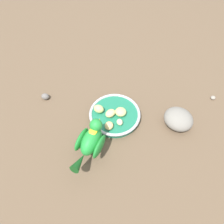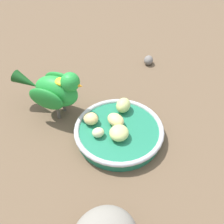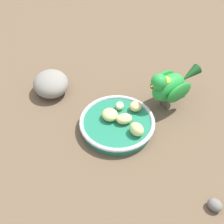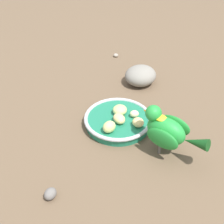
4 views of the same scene
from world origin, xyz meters
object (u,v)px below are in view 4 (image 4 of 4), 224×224
apple_piece_4 (119,119)px  rock_large (141,76)px  apple_piece_1 (134,114)px  parrot (167,130)px  apple_piece_2 (138,122)px  pebble_0 (50,194)px  feeding_bowl (118,120)px  pebble_1 (116,55)px  apple_piece_0 (120,110)px  apple_piece_3 (109,127)px

apple_piece_4 → rock_large: rock_large is taller
apple_piece_1 → parrot: 0.13m
apple_piece_4 → rock_large: 0.24m
apple_piece_2 → pebble_0: size_ratio=1.03×
feeding_bowl → apple_piece_1: 0.05m
pebble_0 → parrot: bearing=117.5°
feeding_bowl → apple_piece_4: size_ratio=4.76×
pebble_0 → pebble_1: 0.65m
apple_piece_2 → parrot: size_ratio=0.21×
rock_large → pebble_1: rock_large is taller
apple_piece_1 → apple_piece_2: bearing=10.0°
apple_piece_1 → rock_large: rock_large is taller
apple_piece_4 → apple_piece_0: bearing=175.4°
apple_piece_0 → apple_piece_3: (0.07, -0.03, 0.00)m
parrot → apple_piece_1: bearing=-21.0°
rock_large → pebble_0: bearing=-26.9°
feeding_bowl → pebble_1: bearing=179.6°
apple_piece_4 → parrot: size_ratio=0.25×
apple_piece_0 → pebble_0: (0.26, -0.15, -0.02)m
feeding_bowl → apple_piece_3: bearing=-24.2°
apple_piece_1 → rock_large: (-0.20, 0.03, -0.00)m
apple_piece_2 → rock_large: bearing=173.7°
apple_piece_2 → pebble_0: (0.21, -0.20, -0.02)m
apple_piece_1 → pebble_1: size_ratio=1.31×
apple_piece_1 → apple_piece_2: size_ratio=0.78×
apple_piece_1 → apple_piece_3: size_ratio=0.66×
parrot → pebble_1: bearing=-40.6°
apple_piece_4 → feeding_bowl: bearing=-171.4°
parrot → pebble_1: size_ratio=8.14×
rock_large → pebble_1: 0.20m
rock_large → apple_piece_2: bearing=-6.3°
pebble_1 → pebble_0: bearing=-13.6°
apple_piece_3 → apple_piece_4: (-0.04, 0.03, -0.00)m
apple_piece_2 → rock_large: size_ratio=0.30×
apple_piece_3 → rock_large: rock_large is taller
apple_piece_3 → pebble_0: size_ratio=1.23×
feeding_bowl → rock_large: size_ratio=1.80×
apple_piece_3 → rock_large: (-0.26, 0.10, -0.01)m
apple_piece_0 → apple_piece_1: 0.04m
rock_large → pebble_1: (-0.18, -0.07, -0.02)m
rock_large → pebble_0: rock_large is taller
apple_piece_2 → apple_piece_4: bearing=-108.6°
apple_piece_3 → pebble_1: (-0.44, 0.03, -0.03)m
apple_piece_2 → apple_piece_3: bearing=-75.1°
apple_piece_1 → apple_piece_2: 0.04m
feeding_bowl → rock_large: rock_large is taller
apple_piece_1 → apple_piece_2: apple_piece_2 is taller
apple_piece_3 → parrot: size_ratio=0.25×
apple_piece_0 → rock_large: 0.20m
feeding_bowl → pebble_0: feeding_bowl is taller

